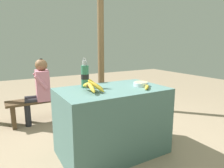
% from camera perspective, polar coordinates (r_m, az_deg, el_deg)
% --- Properties ---
extents(ground_plane, '(12.00, 12.00, 0.00)m').
position_cam_1_polar(ground_plane, '(2.54, 0.08, -18.72)').
color(ground_plane, gray).
extents(market_counter, '(1.21, 0.74, 0.78)m').
position_cam_1_polar(market_counter, '(2.37, 0.08, -10.52)').
color(market_counter, '#4C706B').
rests_on(market_counter, ground_plane).
extents(banana_bunch_ripe, '(0.19, 0.34, 0.15)m').
position_cam_1_polar(banana_bunch_ripe, '(2.08, -5.76, -0.45)').
color(banana_bunch_ripe, '#4C381E').
rests_on(banana_bunch_ripe, market_counter).
extents(serving_bowl, '(0.18, 0.18, 0.05)m').
position_cam_1_polar(serving_bowl, '(2.40, 8.23, 0.06)').
color(serving_bowl, silver).
rests_on(serving_bowl, market_counter).
extents(water_bottle, '(0.09, 0.09, 0.34)m').
position_cam_1_polar(water_bottle, '(2.30, -7.73, 2.31)').
color(water_bottle, '#337556').
rests_on(water_bottle, market_counter).
extents(loose_banana_front, '(0.18, 0.17, 0.04)m').
position_cam_1_polar(loose_banana_front, '(2.26, 9.92, -0.92)').
color(loose_banana_front, gold).
rests_on(loose_banana_front, market_counter).
extents(wooden_bench, '(1.64, 0.32, 0.39)m').
position_cam_1_polar(wooden_bench, '(3.56, -14.98, -4.46)').
color(wooden_bench, '#4C3823').
rests_on(wooden_bench, ground_plane).
extents(seated_vendor, '(0.43, 0.41, 1.05)m').
position_cam_1_polar(seated_vendor, '(3.41, -19.93, -0.76)').
color(seated_vendor, '#232328').
rests_on(seated_vendor, ground_plane).
extents(banana_bunch_green, '(0.18, 0.30, 0.15)m').
position_cam_1_polar(banana_bunch_green, '(3.68, -7.75, -1.63)').
color(banana_bunch_green, '#4C381E').
rests_on(banana_bunch_green, wooden_bench).
extents(support_post_far, '(0.13, 0.13, 2.78)m').
position_cam_1_polar(support_post_far, '(4.07, -3.23, 12.93)').
color(support_post_far, brown).
rests_on(support_post_far, ground_plane).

